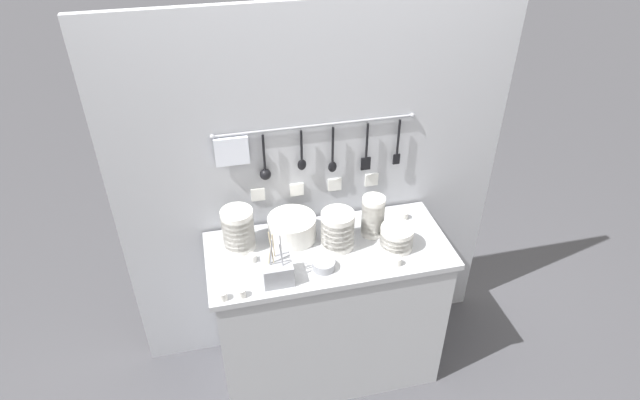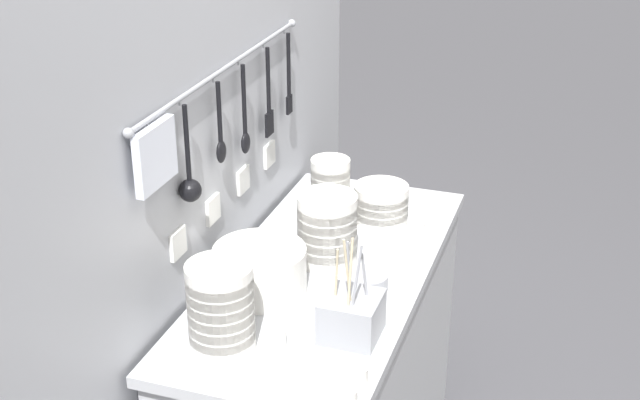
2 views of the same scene
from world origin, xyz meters
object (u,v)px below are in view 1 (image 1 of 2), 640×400
Objects in this scene: cup_front_left at (253,258)px; cup_centre at (241,293)px; bowl_stack_nested_right at (338,230)px; cutlery_caddy at (277,270)px; cup_front_right at (223,296)px; plate_stack at (292,228)px; cup_back_right at (397,261)px; steel_mixing_bowl at (324,265)px; cup_back_left at (404,215)px; bowl_stack_short_front at (373,216)px; bowl_stack_wide_centre at (397,238)px; bowl_stack_back_corner at (238,229)px.

cup_front_left is 0.23m from cup_centre.
cutlery_caddy is (-0.33, -0.17, -0.04)m from bowl_stack_nested_right.
cup_front_left is at bearing 54.18° from cup_front_right.
plate_stack is 0.54m from cup_back_right.
cup_back_left is at bearing 29.03° from steel_mixing_bowl.
cup_back_right is (0.04, -0.25, -0.09)m from bowl_stack_short_front.
cup_back_right is (0.44, -0.31, -0.04)m from plate_stack.
bowl_stack_nested_right is at bearing 2.55° from cup_front_left.
bowl_stack_wide_centre is at bearing -4.77° from cup_front_left.
cup_centre is 0.97m from cup_back_left.
cup_back_right is (0.66, -0.18, 0.00)m from cup_front_left.
cup_front_left is (-0.61, -0.07, -0.09)m from bowl_stack_short_front.
bowl_stack_short_front is 5.36× the size of cup_front_right.
cup_back_right is 1.00× the size of cup_front_right.
cup_front_right is at bearing -159.14° from cup_back_left.
cup_back_right is at bearing -80.55° from bowl_stack_short_front.
bowl_stack_nested_right is at bearing 140.03° from cup_back_right.
plate_stack reaches higher than cup_back_left.
cup_back_left is (0.20, 0.08, -0.09)m from bowl_stack_short_front.
plate_stack is 5.95× the size of cup_back_left.
bowl_stack_nested_right is 0.82× the size of plate_stack.
cup_front_right is at bearing -177.26° from cup_back_right.
cup_front_left is 1.00× the size of cup_front_right.
plate_stack is at bearing -178.06° from cup_back_left.
bowl_stack_short_front is 5.36× the size of cup_back_right.
cutlery_caddy is (-0.12, -0.28, -0.01)m from plate_stack.
cup_front_left is (-0.22, -0.13, -0.04)m from plate_stack.
bowl_stack_back_corner is at bearing 156.98° from cup_back_right.
bowl_stack_short_front is 0.24m from cup_back_left.
bowl_stack_wide_centre is (0.08, -0.13, -0.05)m from bowl_stack_short_front.
steel_mixing_bowl is 2.66× the size of cup_centre.
cutlery_caddy reaches higher than cup_back_left.
bowl_stack_back_corner reaches higher than steel_mixing_bowl.
steel_mixing_bowl is (0.36, -0.25, -0.09)m from bowl_stack_back_corner.
cutlery_caddy is 0.79m from cup_back_left.
bowl_stack_short_front is at bearing 20.79° from cup_front_right.
bowl_stack_nested_right is at bearing 164.50° from bowl_stack_wide_centre.
cup_back_right is at bearing -23.02° from bowl_stack_back_corner.
plate_stack is 0.52m from cup_front_right.
cup_centre and cup_front_right have the same top height.
bowl_stack_wide_centre reaches higher than steel_mixing_bowl.
cup_centre is (-0.29, -0.35, -0.04)m from plate_stack.
bowl_stack_short_front is at bearing 121.49° from bowl_stack_wide_centre.
bowl_stack_wide_centre reaches higher than cup_front_left.
cup_centre is (-0.77, -0.16, -0.04)m from bowl_stack_wide_centre.
bowl_stack_wide_centre is at bearing 11.82° from cup_centre.
plate_stack is 5.95× the size of cup_front_right.
bowl_stack_back_corner is 2.03× the size of steel_mixing_bowl.
cup_back_left and cup_front_right have the same top height.
bowl_stack_nested_right is at bearing 27.26° from cutlery_caddy.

